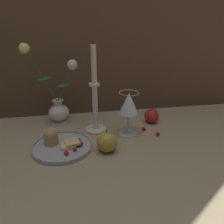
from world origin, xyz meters
name	(u,v)px	position (x,y,z in m)	size (l,w,h in m)	color
ground_plane	(98,138)	(0.00, 0.00, 0.00)	(2.40, 2.40, 0.00)	#9E8966
vase	(57,103)	(-0.16, 0.18, 0.09)	(0.22, 0.09, 0.35)	silver
plate_with_pastries	(61,144)	(-0.14, -0.05, 0.02)	(0.22, 0.22, 0.08)	#A3A3A8
wine_glass	(129,105)	(0.13, 0.02, 0.13)	(0.08, 0.08, 0.18)	silver
candlestick	(94,103)	(0.00, 0.07, 0.13)	(0.09, 0.09, 0.36)	silver
apple_beside_vase	(152,116)	(0.26, 0.11, 0.03)	(0.07, 0.07, 0.08)	red
apple_near_glass	(107,142)	(0.02, -0.10, 0.04)	(0.07, 0.07, 0.09)	#B2932D
berry_near_plate	(144,129)	(0.20, 0.03, 0.01)	(0.02, 0.02, 0.02)	#AD192D
berry_front_center	(158,134)	(0.24, -0.02, 0.01)	(0.02, 0.02, 0.02)	#AD192D
berry_by_glass_stem	(98,142)	(0.00, -0.04, 0.01)	(0.02, 0.02, 0.02)	#AD192D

